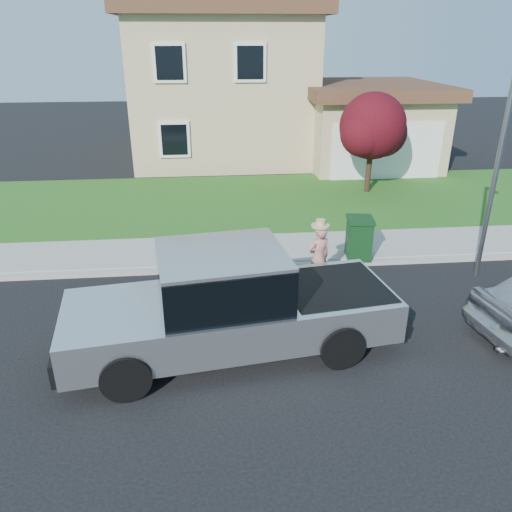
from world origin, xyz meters
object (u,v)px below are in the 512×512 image
Objects in this scene: pickup_truck at (230,305)px; woman at (319,257)px; ornamental_tree at (373,129)px; trash_bin at (359,237)px; street_lamp at (500,159)px.

woman is (2.21, 2.35, -0.14)m from pickup_truck.
ornamental_tree is (3.57, 7.53, 1.62)m from woman.
trash_bin is at bearing 38.29° from pickup_truck.
woman is 0.48× the size of ornamental_tree.
ornamental_tree is (5.78, 9.88, 1.48)m from pickup_truck.
pickup_truck is 1.24× the size of street_lamp.
ornamental_tree is 6.73m from trash_bin.
pickup_truck reaches higher than trash_bin.
trash_bin is at bearing 154.30° from street_lamp.
woman is at bearing -179.80° from street_lamp.
street_lamp is at bearing -85.17° from ornamental_tree.
street_lamp is (2.79, -1.16, 2.30)m from trash_bin.
woman is 4.72m from street_lamp.
street_lamp reaches higher than pickup_truck.
woman is at bearing -115.36° from ornamental_tree.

